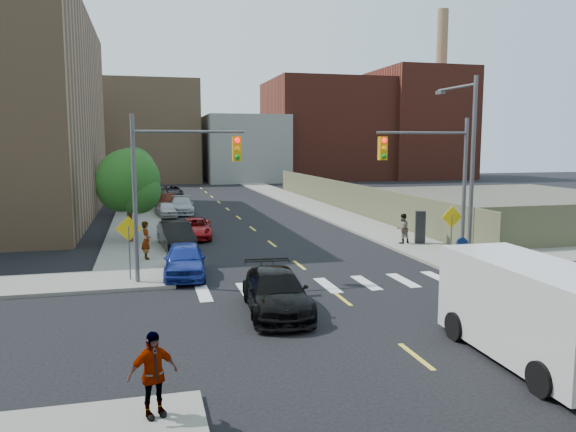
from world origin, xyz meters
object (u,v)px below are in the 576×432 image
parked_car_black (176,236)px  pedestrian_west (146,240)px  parked_car_maroon (166,202)px  payphone (420,227)px  cargo_van (528,307)px  parked_car_grey (172,191)px  parked_car_blue (185,260)px  pedestrian_east (403,229)px  pedestrian_sw (153,374)px  black_sedan (276,292)px  parked_car_silver (181,205)px  mailbox (462,250)px  parked_car_red (195,228)px  parked_car_white (166,209)px

parked_car_black → pedestrian_west: pedestrian_west is taller
parked_car_maroon → payphone: bearing=-53.5°
parked_car_black → cargo_van: 20.36m
parked_car_grey → cargo_van: (7.03, -50.06, 0.81)m
parked_car_blue → parked_car_grey: (1.30, 38.22, -0.13)m
parked_car_black → cargo_van: (8.33, -18.57, 0.68)m
pedestrian_east → pedestrian_sw: pedestrian_sw is taller
pedestrian_west → cargo_van: bearing=-159.6°
parked_car_maroon → pedestrian_west: 21.73m
black_sedan → parked_car_black: bearing=106.2°
parked_car_black → payphone: (13.59, -2.39, 0.33)m
parked_car_silver → mailbox: 26.26m
mailbox → payphone: (0.59, 5.34, 0.33)m
parked_car_red → black_sedan: bearing=-80.0°
parked_car_maroon → parked_car_grey: bearing=88.5°
parked_car_silver → pedestrian_sw: (-2.86, -35.52, 0.35)m
mailbox → pedestrian_east: pedestrian_east is taller
parked_car_black → parked_car_red: parked_car_black is taller
parked_car_blue → parked_car_red: size_ratio=0.98×
parked_car_black → mailbox: (12.99, -7.73, -0.00)m
pedestrian_west → pedestrian_sw: pedestrian_west is taller
parked_car_white → payphone: payphone is taller
parked_car_white → pedestrian_east: pedestrian_east is taller
payphone → parked_car_black: bearing=-169.6°
black_sedan → payphone: payphone is taller
black_sedan → payphone: (10.90, 10.46, 0.34)m
parked_car_white → cargo_van: (8.33, -32.51, 0.81)m
parked_car_maroon → mailbox: parked_car_maroon is taller
parked_car_white → black_sedan: size_ratio=0.72×
parked_car_blue → pedestrian_west: bearing=118.6°
pedestrian_east → pedestrian_sw: bearing=38.3°
parked_car_red → cargo_van: (7.03, -21.90, 0.81)m
parked_car_silver → pedestrian_east: (11.29, -17.99, 0.29)m
mailbox → parked_car_grey: bearing=124.8°
payphone → cargo_van: bearing=-87.6°
black_sedan → pedestrian_west: bearing=118.3°
parked_car_red → cargo_van: cargo_van is taller
parked_car_grey → payphone: size_ratio=2.38×
cargo_van → parked_car_maroon: bearing=103.9°
parked_car_blue → pedestrian_east: (12.59, 4.52, 0.25)m
parked_car_silver → pedestrian_east: 21.24m
black_sedan → cargo_van: (5.64, -5.72, 0.69)m
parked_car_black → parked_car_silver: (1.30, 15.79, -0.04)m
parked_car_white → parked_car_grey: parked_car_white is taller
parked_car_grey → black_sedan: bearing=-92.1°
parked_car_red → pedestrian_sw: pedestrian_sw is taller
parked_car_white → pedestrian_east: size_ratio=2.14×
parked_car_red → parked_car_white: bearing=102.1°
parked_car_red → parked_car_white: (-1.30, 10.61, -0.00)m
payphone → pedestrian_sw: 23.02m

